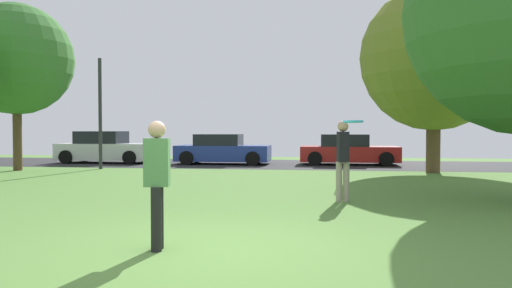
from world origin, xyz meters
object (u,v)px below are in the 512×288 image
parked_car_white (105,149)px  parked_car_blue (222,150)px  person_thrower (157,179)px  frisbee_disc (353,122)px  maple_tree_far (16,60)px  parked_car_red (348,151)px  street_lamp_post (100,114)px  person_bystander (343,157)px  maple_tree_near (434,58)px

parked_car_white → parked_car_blue: size_ratio=1.04×
person_thrower → parked_car_blue: (-2.53, 15.82, -0.30)m
person_thrower → frisbee_disc: (2.55, 0.45, 0.75)m
maple_tree_far → parked_car_white: (1.41, 4.61, -3.65)m
parked_car_red → street_lamp_post: 10.97m
street_lamp_post → parked_car_white: bearing=113.0°
person_bystander → frisbee_disc: size_ratio=5.30×
maple_tree_near → street_lamp_post: maple_tree_near is taller
maple_tree_near → person_thrower: 14.33m
parked_car_blue → parked_car_red: size_ratio=0.98×
parked_car_blue → street_lamp_post: street_lamp_post is taller
person_thrower → street_lamp_post: 14.19m
parked_car_white → person_thrower: bearing=-62.2°
street_lamp_post → person_bystander: bearing=-39.1°
maple_tree_far → person_thrower: (9.75, -11.22, -3.40)m
parked_car_blue → parked_car_red: (5.79, 0.47, -0.00)m
maple_tree_far → street_lamp_post: size_ratio=1.45×
frisbee_disc → parked_car_red: bearing=87.4°
parked_car_red → person_bystander: bearing=-93.4°
parked_car_white → parked_car_blue: bearing=-0.0°
maple_tree_far → person_thrower: maple_tree_far is taller
frisbee_disc → maple_tree_near: bearing=73.2°
parked_car_white → parked_car_blue: (5.80, -0.00, -0.05)m
parked_car_blue → street_lamp_post: size_ratio=0.96×
person_thrower → frisbee_disc: bearing=0.0°
parked_car_blue → parked_car_red: 5.81m
person_bystander → street_lamp_post: size_ratio=0.40×
maple_tree_far → parked_car_blue: size_ratio=1.51×
person_thrower → maple_tree_far: bearing=120.9°
parked_car_white → street_lamp_post: size_ratio=1.00×
maple_tree_near → person_thrower: bearing=-116.3°
parked_car_red → maple_tree_far: bearing=-158.7°
maple_tree_near → frisbee_disc: size_ratio=20.75×
maple_tree_near → parked_car_white: (-14.52, 3.33, -3.57)m
parked_car_white → maple_tree_near: bearing=-12.9°
frisbee_disc → parked_car_blue: size_ratio=0.08×
maple_tree_near → parked_car_red: size_ratio=1.58×
maple_tree_near → frisbee_disc: bearing=-106.8°
maple_tree_near → parked_car_blue: size_ratio=1.62×
person_thrower → parked_car_red: (3.26, 16.29, -0.30)m
maple_tree_near → parked_car_blue: 10.01m
person_thrower → parked_car_blue: size_ratio=0.39×
frisbee_disc → street_lamp_post: (-9.40, 11.90, 0.56)m
maple_tree_near → street_lamp_post: 13.20m
maple_tree_far → frisbee_disc: (12.29, -10.76, -2.65)m
maple_tree_near → person_thrower: (-6.19, -12.49, -3.32)m
parked_car_blue → maple_tree_far: bearing=-147.4°
frisbee_disc → street_lamp_post: street_lamp_post is taller
parked_car_white → parked_car_red: (11.59, 0.46, -0.06)m
maple_tree_far → parked_car_blue: (7.21, 4.61, -3.70)m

